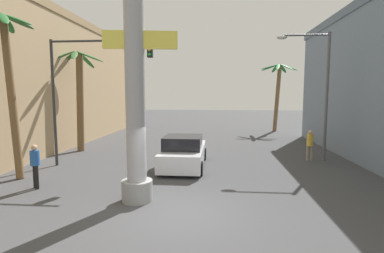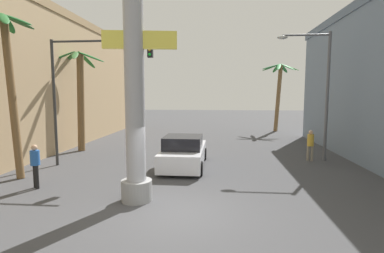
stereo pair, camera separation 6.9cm
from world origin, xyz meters
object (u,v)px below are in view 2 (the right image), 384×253
(street_lamp, at_px, (319,83))
(pedestrian_curb_left, at_px, (35,163))
(traffic_light_mast, at_px, (88,77))
(palm_tree_mid_left, at_px, (80,91))
(palm_tree_near_left, at_px, (9,71))
(car_lead, at_px, (184,153))
(neon_sign_pole, at_px, (134,56))
(pedestrian_mid_right, at_px, (310,143))
(palm_tree_far_right, at_px, (279,86))

(street_lamp, height_order, pedestrian_curb_left, street_lamp)
(traffic_light_mast, bearing_deg, palm_tree_mid_left, 120.48)
(traffic_light_mast, relative_size, palm_tree_near_left, 0.91)
(car_lead, bearing_deg, pedestrian_curb_left, -143.31)
(neon_sign_pole, xyz_separation_m, palm_tree_mid_left, (-5.94, 8.50, -1.02))
(traffic_light_mast, height_order, pedestrian_mid_right, traffic_light_mast)
(neon_sign_pole, bearing_deg, street_lamp, 41.12)
(neon_sign_pole, xyz_separation_m, pedestrian_curb_left, (-4.17, 0.94, -3.77))
(traffic_light_mast, distance_m, pedestrian_mid_right, 11.87)
(car_lead, distance_m, palm_tree_mid_left, 8.43)
(neon_sign_pole, xyz_separation_m, traffic_light_mast, (-3.60, 4.53, -0.38))
(traffic_light_mast, xyz_separation_m, palm_tree_mid_left, (-2.34, 3.97, -0.64))
(traffic_light_mast, distance_m, pedestrian_curb_left, 4.97)
(palm_tree_near_left, bearing_deg, traffic_light_mast, 46.53)
(palm_tree_far_right, bearing_deg, palm_tree_mid_left, -142.17)
(neon_sign_pole, height_order, street_lamp, neon_sign_pole)
(neon_sign_pole, height_order, traffic_light_mast, neon_sign_pole)
(traffic_light_mast, xyz_separation_m, car_lead, (4.61, 0.27, -3.67))
(traffic_light_mast, distance_m, palm_tree_near_left, 3.30)
(palm_tree_mid_left, distance_m, palm_tree_far_right, 17.99)
(palm_tree_near_left, height_order, pedestrian_mid_right, palm_tree_near_left)
(palm_tree_far_right, xyz_separation_m, pedestrian_mid_right, (-0.70, -12.83, -3.30))
(traffic_light_mast, height_order, palm_tree_near_left, palm_tree_near_left)
(palm_tree_mid_left, bearing_deg, palm_tree_far_right, 37.83)
(palm_tree_near_left, distance_m, pedestrian_mid_right, 14.62)
(street_lamp, xyz_separation_m, traffic_light_mast, (-11.53, -2.39, 0.22))
(palm_tree_far_right, bearing_deg, palm_tree_near_left, -129.11)
(neon_sign_pole, distance_m, palm_tree_near_left, 6.25)
(pedestrian_curb_left, height_order, pedestrian_mid_right, pedestrian_curb_left)
(palm_tree_mid_left, bearing_deg, pedestrian_curb_left, -76.79)
(street_lamp, distance_m, car_lead, 8.01)
(palm_tree_near_left, distance_m, pedestrian_curb_left, 4.07)
(neon_sign_pole, relative_size, car_lead, 2.17)
(neon_sign_pole, relative_size, pedestrian_mid_right, 6.09)
(neon_sign_pole, relative_size, palm_tree_near_left, 1.48)
(palm_tree_far_right, height_order, pedestrian_curb_left, palm_tree_far_right)
(street_lamp, height_order, palm_tree_far_right, street_lamp)
(street_lamp, bearing_deg, car_lead, -162.96)
(traffic_light_mast, bearing_deg, pedestrian_mid_right, 10.98)
(traffic_light_mast, height_order, palm_tree_mid_left, palm_tree_mid_left)
(pedestrian_curb_left, xyz_separation_m, pedestrian_mid_right, (11.73, 5.75, -0.02))
(pedestrian_mid_right, bearing_deg, car_lead, -163.85)
(car_lead, relative_size, palm_tree_near_left, 0.68)
(traffic_light_mast, relative_size, palm_tree_mid_left, 0.99)
(pedestrian_curb_left, relative_size, pedestrian_mid_right, 1.01)
(palm_tree_far_right, bearing_deg, neon_sign_pole, -112.95)
(palm_tree_mid_left, height_order, pedestrian_curb_left, palm_tree_mid_left)
(car_lead, distance_m, pedestrian_mid_right, 6.83)
(neon_sign_pole, distance_m, pedestrian_mid_right, 10.79)
(car_lead, bearing_deg, palm_tree_far_right, 63.76)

